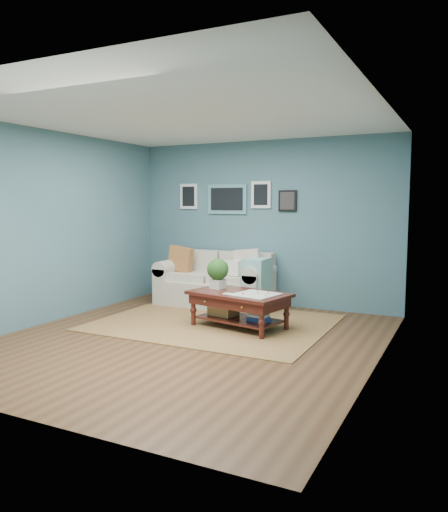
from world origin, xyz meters
The scene contains 4 objects.
room_shell centered at (-0.01, 0.06, 1.36)m, with size 5.00×5.02×2.70m.
area_rug centered at (-0.12, 0.95, 0.01)m, with size 3.14×2.51×0.01m, color brown.
loveseat centered at (-0.58, 2.03, 0.40)m, with size 1.91×0.87×0.98m.
coffee_table centered at (0.25, 0.87, 0.41)m, with size 1.44×1.02×0.91m.
Camera 1 is at (3.07, -5.17, 1.69)m, focal length 35.00 mm.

